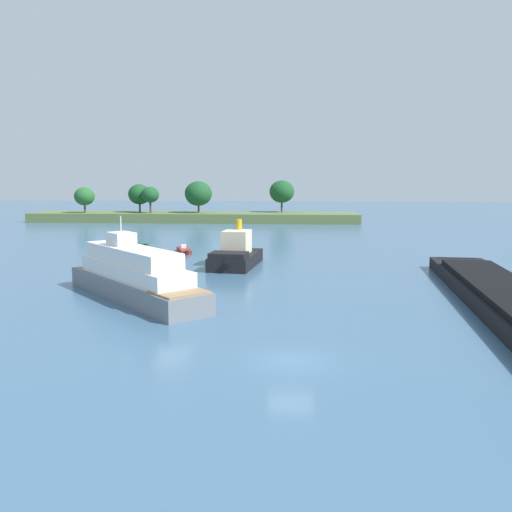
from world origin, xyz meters
name	(u,v)px	position (x,y,z in m)	size (l,w,h in m)	color
ground_plane	(291,361)	(0.00, 0.00, 0.00)	(400.00, 400.00, 0.00)	#3D607F
treeline_island	(193,211)	(-22.52, 92.66, 2.42)	(74.24, 11.71, 9.36)	#566B3D
white_riverboat	(134,276)	(-13.13, 14.65, 1.87)	(15.19, 15.98, 6.77)	slate
fishing_skiff	(184,250)	(-14.54, 42.27, 0.28)	(2.93, 5.20, 1.02)	maroon
small_motorboat	(135,245)	(-22.80, 47.40, 0.30)	(4.09, 3.20, 1.04)	#19472D
tugboat	(236,254)	(-6.36, 31.39, 1.36)	(5.61, 10.39, 5.25)	black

